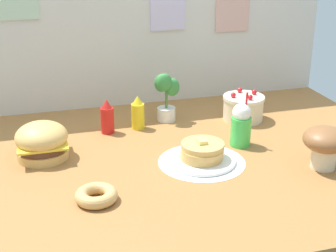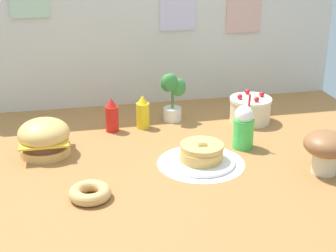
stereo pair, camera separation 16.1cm
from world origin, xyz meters
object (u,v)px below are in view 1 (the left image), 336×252
pancake_stack (202,154)px  potted_plant (166,95)px  donut_pink_glaze (96,195)px  mustard_bottle (138,113)px  cream_soda_cup (241,125)px  ketchup_bottle (107,117)px  mushroom_stool (325,143)px  burger (42,141)px  layer_cake (243,108)px

pancake_stack → potted_plant: size_ratio=1.11×
donut_pink_glaze → potted_plant: potted_plant is taller
mustard_bottle → cream_soda_cup: size_ratio=0.67×
ketchup_bottle → donut_pink_glaze: bearing=-103.4°
pancake_stack → mushroom_stool: size_ratio=1.55×
potted_plant → mustard_bottle: bearing=-158.3°
cream_soda_cup → potted_plant: (-0.27, 0.45, 0.04)m
burger → layer_cake: burger is taller
pancake_stack → layer_cake: 0.63m
burger → donut_pink_glaze: bearing=-68.9°
pancake_stack → layer_cake: bearing=48.1°
mushroom_stool → donut_pink_glaze: bearing=-179.2°
mushroom_stool → burger: bearing=159.4°
cream_soda_cup → donut_pink_glaze: 0.89m
cream_soda_cup → pancake_stack: bearing=-152.3°
pancake_stack → donut_pink_glaze: (-0.55, -0.23, -0.02)m
ketchup_bottle → layer_cake: bearing=-1.7°
layer_cake → mustard_bottle: size_ratio=1.25×
mustard_bottle → potted_plant: potted_plant is taller
mustard_bottle → potted_plant: size_ratio=0.66×
mustard_bottle → potted_plant: 0.21m
burger → pancake_stack: size_ratio=0.78×
burger → ketchup_bottle: ketchup_bottle is taller
pancake_stack → layer_cake: layer_cake is taller
burger → mustard_bottle: mustard_bottle is taller
cream_soda_cup → potted_plant: potted_plant is taller
layer_cake → burger: bearing=-170.0°
mustard_bottle → mushroom_stool: size_ratio=0.91×
mustard_bottle → donut_pink_glaze: 0.81m
pancake_stack → ketchup_bottle: bearing=127.2°
layer_cake → ketchup_bottle: size_ratio=1.25×
cream_soda_cup → potted_plant: 0.53m
ketchup_bottle → donut_pink_glaze: ketchup_bottle is taller
burger → potted_plant: bearing=23.7°
potted_plant → cream_soda_cup: bearing=-58.5°
pancake_stack → donut_pink_glaze: 0.59m
pancake_stack → ketchup_bottle: size_ratio=1.70×
layer_cake → mushroom_stool: bearing=-80.8°
cream_soda_cup → donut_pink_glaze: cream_soda_cup is taller
burger → pancake_stack: 0.78m
cream_soda_cup → layer_cake: bearing=64.0°
pancake_stack → cream_soda_cup: cream_soda_cup is taller
ketchup_bottle → cream_soda_cup: (0.64, -0.36, 0.02)m
pancake_stack → layer_cake: size_ratio=1.36×
layer_cake → cream_soda_cup: cream_soda_cup is taller
ketchup_bottle → cream_soda_cup: bearing=-29.4°
ketchup_bottle → mushroom_stool: bearing=-37.8°
ketchup_bottle → pancake_stack: bearing=-52.8°
mustard_bottle → mushroom_stool: (0.73, -0.72, 0.04)m
mustard_bottle → potted_plant: (0.19, 0.07, 0.07)m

